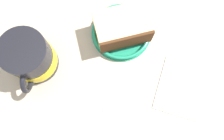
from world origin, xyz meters
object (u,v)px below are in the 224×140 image
small_plate (121,32)px  folded_napkin (182,88)px  teaspoon (99,114)px  cake_slice (122,27)px  tea_mug (31,58)px

small_plate → folded_napkin: 19.05cm
teaspoon → cake_slice: bearing=-171.0°
teaspoon → folded_napkin: (-12.98, 14.66, -0.05)cm
small_plate → cake_slice: size_ratio=1.00×
small_plate → teaspoon: (19.49, 3.24, -0.53)cm
tea_mug → folded_napkin: tea_mug is taller
tea_mug → folded_napkin: 34.01cm
folded_napkin → teaspoon: bearing=-48.5°
tea_mug → folded_napkin: size_ratio=0.97×
tea_mug → teaspoon: tea_mug is taller
teaspoon → folded_napkin: 19.58cm
small_plate → cake_slice: cake_slice is taller
small_plate → folded_napkin: (6.51, 17.90, -0.58)cm
folded_napkin → tea_mug: bearing=-75.4°
cake_slice → folded_napkin: size_ratio=1.12×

